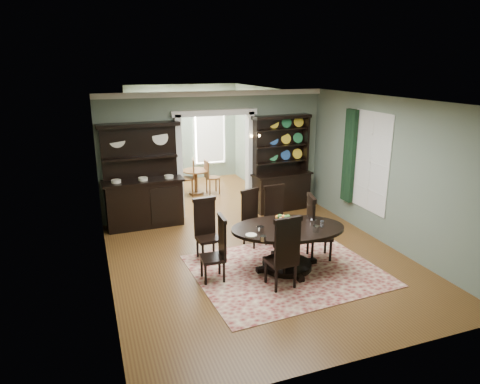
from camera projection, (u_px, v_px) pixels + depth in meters
The scene contains 19 objects.
room at pixel (262, 181), 7.69m from camera, with size 5.51×6.01×3.01m.
parlor at pixel (190, 137), 12.64m from camera, with size 3.51×3.50×3.01m.
doorway_trim at pixel (215, 149), 10.33m from camera, with size 2.08×0.25×2.57m.
right_window at pixel (360, 159), 9.36m from camera, with size 0.15×1.47×2.12m.
wall_sconce at pixel (254, 137), 10.43m from camera, with size 0.27×0.21×0.21m.
rug at pixel (286, 270), 7.77m from camera, with size 3.22×2.68×0.01m, color maroon.
dining_table at pixel (288, 240), 7.71m from camera, with size 2.26×2.23×0.81m.
centerpiece at pixel (284, 224), 7.60m from camera, with size 1.50×0.96×0.25m.
chair_far_left at pixel (206, 227), 8.14m from camera, with size 0.46×0.44×1.19m.
chair_far_mid at pixel (252, 216), 8.78m from camera, with size 0.54×0.52×1.16m.
chair_far_right at pixel (276, 213), 8.84m from camera, with size 0.48×0.46×1.23m.
chair_end_left at pixel (218, 247), 7.29m from camera, with size 0.43×0.45×1.16m.
chair_end_right at pixel (315, 226), 8.08m from camera, with size 0.55×0.57×1.27m.
chair_near at pixel (284, 251), 6.95m from camera, with size 0.51×0.49×1.29m.
sideboard at pixel (143, 191), 9.73m from camera, with size 1.81×0.68×2.37m.
welsh_dresser at pixel (281, 176), 10.86m from camera, with size 1.58×0.70×2.40m.
parlor_table at pixel (196, 178), 12.22m from camera, with size 0.76×0.76×0.70m.
parlor_chair_left at pixel (189, 176), 12.03m from camera, with size 0.47×0.46×1.06m.
parlor_chair_right at pixel (210, 176), 12.23m from camera, with size 0.42×0.41×0.98m.
Camera 1 is at (-2.91, -6.79, 3.61)m, focal length 32.00 mm.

